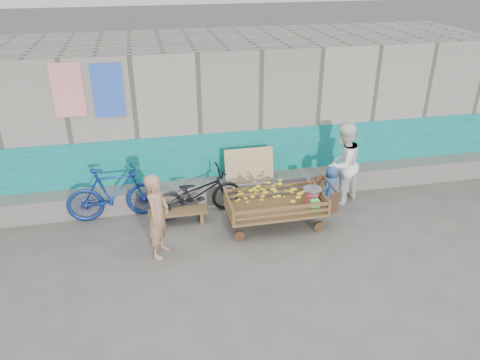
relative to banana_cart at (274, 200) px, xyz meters
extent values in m
plane|color=#4F4E49|center=(-0.52, -1.10, -0.58)|extent=(80.00, 80.00, 0.00)
cube|color=gray|center=(-0.52, 3.00, 0.92)|extent=(12.00, 3.00, 3.00)
cube|color=#036C6F|center=(-0.52, 1.49, 0.12)|extent=(12.00, 0.03, 1.40)
cube|color=slate|center=(-0.52, 1.25, -0.35)|extent=(12.00, 0.50, 0.45)
cube|color=tan|center=(-0.22, 1.12, 0.22)|extent=(1.00, 0.19, 0.68)
cube|color=pink|center=(-3.52, 1.46, 1.87)|extent=(0.55, 0.03, 1.00)
cube|color=blue|center=(-2.82, 1.46, 1.82)|extent=(0.55, 0.03, 1.00)
cube|color=brown|center=(0.03, 0.00, -0.20)|extent=(1.82, 0.91, 0.05)
cylinder|color=#322310|center=(-0.73, -0.33, -0.47)|extent=(0.20, 0.06, 0.20)
cube|color=brown|center=(-0.85, -0.42, -0.03)|extent=(0.05, 0.05, 0.28)
cylinder|color=#322310|center=(-0.73, 0.34, -0.47)|extent=(0.20, 0.06, 0.20)
cube|color=brown|center=(-0.85, 0.43, -0.03)|extent=(0.05, 0.05, 0.28)
cylinder|color=#322310|center=(0.79, -0.33, -0.47)|extent=(0.20, 0.06, 0.20)
cube|color=brown|center=(0.92, -0.42, -0.03)|extent=(0.05, 0.05, 0.28)
cylinder|color=#322310|center=(0.79, 0.34, -0.47)|extent=(0.20, 0.06, 0.20)
cube|color=brown|center=(0.92, 0.43, -0.03)|extent=(0.05, 0.05, 0.28)
cube|color=brown|center=(0.03, -0.42, -0.07)|extent=(1.76, 0.04, 0.05)
cube|color=brown|center=(0.03, -0.42, 0.05)|extent=(1.76, 0.04, 0.05)
cube|color=brown|center=(0.03, 0.43, -0.07)|extent=(1.76, 0.04, 0.05)
cube|color=brown|center=(0.03, 0.43, 0.05)|extent=(1.76, 0.04, 0.05)
cube|color=brown|center=(-0.85, 0.00, -0.07)|extent=(0.04, 0.85, 0.05)
cube|color=brown|center=(-0.85, 0.00, 0.05)|extent=(0.04, 0.85, 0.05)
cube|color=brown|center=(0.92, 0.00, -0.07)|extent=(0.04, 0.85, 0.05)
cube|color=brown|center=(0.92, 0.00, 0.05)|extent=(0.04, 0.85, 0.05)
cylinder|color=#322310|center=(1.10, 0.00, 0.18)|extent=(0.04, 0.81, 0.04)
cube|color=#322310|center=(1.03, 0.38, 0.01)|extent=(0.18, 0.04, 0.41)
cube|color=#322310|center=(1.03, -0.37, 0.01)|extent=(0.18, 0.04, 0.41)
ellipsoid|color=gold|center=(-0.07, 0.00, 0.05)|extent=(1.32, 0.71, 0.45)
cylinder|color=#D9406D|center=(0.74, 0.00, -0.04)|extent=(0.24, 0.24, 0.26)
cylinder|color=silver|center=(0.74, 0.00, 0.10)|extent=(0.03, 0.03, 0.06)
cylinder|color=silver|center=(0.74, 0.00, 0.14)|extent=(0.34, 0.34, 0.02)
cube|color=#44F246|center=(0.69, -0.28, -0.05)|extent=(0.16, 0.12, 0.22)
cube|color=brown|center=(-1.76, 0.49, -0.32)|extent=(1.11, 0.33, 0.04)
cube|color=brown|center=(-2.20, 0.49, -0.47)|extent=(0.07, 0.31, 0.22)
cube|color=brown|center=(-1.31, 0.49, -0.47)|extent=(0.07, 0.31, 0.22)
imported|color=#A37959|center=(-2.14, -0.45, 0.18)|extent=(0.55, 0.65, 1.51)
imported|color=white|center=(1.61, 0.68, 0.28)|extent=(1.04, 0.98, 1.70)
imported|color=#2C4F92|center=(1.33, 0.49, -0.11)|extent=(0.54, 0.50, 0.93)
imported|color=black|center=(-1.33, 0.75, -0.11)|extent=(1.86, 0.92, 0.94)
imported|color=navy|center=(-2.91, 0.95, -0.03)|extent=(1.82, 0.58, 1.08)
camera|label=1|loc=(-2.19, -7.27, 4.18)|focal=35.00mm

